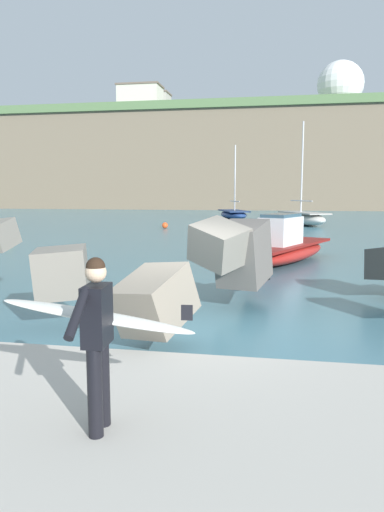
{
  "coord_description": "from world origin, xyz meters",
  "views": [
    {
      "loc": [
        1.55,
        -8.56,
        2.64
      ],
      "look_at": [
        -0.09,
        0.5,
        1.4
      ],
      "focal_mm": 33.44,
      "sensor_mm": 36.0,
      "label": 1
    }
  ],
  "objects_px": {
    "radar_dome": "(340,87)",
    "station_building_east": "(122,115)",
    "station_building_central": "(140,101)",
    "mooring_buoy_middle": "(9,234)",
    "boat_near_centre": "(233,214)",
    "mooring_buoy_inner": "(165,225)",
    "station_building_west": "(154,108)",
    "surfer_with_board": "(97,328)",
    "boat_mid_right": "(303,218)",
    "boat_near_right": "(285,248)"
  },
  "relations": [
    {
      "from": "boat_near_centre",
      "to": "station_building_east",
      "type": "height_order",
      "value": "station_building_east"
    },
    {
      "from": "station_building_east",
      "to": "mooring_buoy_middle",
      "type": "bearing_deg",
      "value": -76.97
    },
    {
      "from": "station_building_west",
      "to": "mooring_buoy_middle",
      "type": "bearing_deg",
      "value": -82.47
    },
    {
      "from": "station_building_west",
      "to": "boat_near_right",
      "type": "bearing_deg",
      "value": -71.77
    },
    {
      "from": "boat_near_right",
      "to": "radar_dome",
      "type": "bearing_deg",
      "value": 82.29
    },
    {
      "from": "radar_dome",
      "to": "station_building_central",
      "type": "bearing_deg",
      "value": -156.68
    },
    {
      "from": "boat_near_centre",
      "to": "mooring_buoy_middle",
      "type": "height_order",
      "value": "boat_near_centre"
    },
    {
      "from": "boat_near_right",
      "to": "boat_mid_right",
      "type": "distance_m",
      "value": 20.73
    },
    {
      "from": "boat_near_centre",
      "to": "boat_near_right",
      "type": "bearing_deg",
      "value": -80.87
    },
    {
      "from": "station_building_east",
      "to": "mooring_buoy_inner",
      "type": "bearing_deg",
      "value": -68.97
    },
    {
      "from": "boat_near_right",
      "to": "station_building_east",
      "type": "height_order",
      "value": "station_building_east"
    },
    {
      "from": "mooring_buoy_middle",
      "to": "boat_mid_right",
      "type": "bearing_deg",
      "value": 38.47
    },
    {
      "from": "boat_near_right",
      "to": "radar_dome",
      "type": "xyz_separation_m",
      "value": [
        10.79,
        79.7,
        21.93
      ]
    },
    {
      "from": "mooring_buoy_middle",
      "to": "station_building_west",
      "type": "bearing_deg",
      "value": 97.53
    },
    {
      "from": "mooring_buoy_inner",
      "to": "station_building_west",
      "type": "xyz_separation_m",
      "value": [
        -16.03,
        58.47,
        18.39
      ]
    },
    {
      "from": "radar_dome",
      "to": "station_building_east",
      "type": "relative_size",
      "value": 2.0
    },
    {
      "from": "radar_dome",
      "to": "station_building_east",
      "type": "xyz_separation_m",
      "value": [
        -42.14,
        -4.34,
        -4.68
      ]
    },
    {
      "from": "boat_near_centre",
      "to": "boat_mid_right",
      "type": "bearing_deg",
      "value": -51.31
    },
    {
      "from": "radar_dome",
      "to": "station_building_central",
      "type": "xyz_separation_m",
      "value": [
        -35.15,
        -15.15,
        -4.15
      ]
    },
    {
      "from": "station_building_east",
      "to": "boat_near_right",
      "type": "bearing_deg",
      "value": -67.42
    },
    {
      "from": "surfer_with_board",
      "to": "station_building_west",
      "type": "distance_m",
      "value": 92.17
    },
    {
      "from": "boat_near_right",
      "to": "station_building_west",
      "type": "relative_size",
      "value": 1.06
    },
    {
      "from": "radar_dome",
      "to": "surfer_with_board",
      "type": "bearing_deg",
      "value": -97.82
    },
    {
      "from": "boat_mid_right",
      "to": "radar_dome",
      "type": "bearing_deg",
      "value": 81.24
    },
    {
      "from": "boat_near_centre",
      "to": "mooring_buoy_middle",
      "type": "xyz_separation_m",
      "value": [
        -10.95,
        -21.51,
        -0.26
      ]
    },
    {
      "from": "boat_near_right",
      "to": "radar_dome",
      "type": "distance_m",
      "value": 83.36
    },
    {
      "from": "boat_mid_right",
      "to": "boat_near_centre",
      "type": "bearing_deg",
      "value": 128.69
    },
    {
      "from": "boat_near_centre",
      "to": "boat_mid_right",
      "type": "distance_m",
      "value": 10.03
    },
    {
      "from": "boat_mid_right",
      "to": "mooring_buoy_inner",
      "type": "height_order",
      "value": "boat_mid_right"
    },
    {
      "from": "radar_dome",
      "to": "station_building_west",
      "type": "height_order",
      "value": "radar_dome"
    },
    {
      "from": "station_building_central",
      "to": "mooring_buoy_inner",
      "type": "bearing_deg",
      "value": -71.91
    },
    {
      "from": "surfer_with_board",
      "to": "radar_dome",
      "type": "xyz_separation_m",
      "value": [
        12.82,
        93.39,
        21.21
      ]
    },
    {
      "from": "boat_near_centre",
      "to": "station_building_west",
      "type": "bearing_deg",
      "value": 113.51
    },
    {
      "from": "mooring_buoy_middle",
      "to": "station_building_east",
      "type": "bearing_deg",
      "value": 103.03
    },
    {
      "from": "station_building_west",
      "to": "mooring_buoy_inner",
      "type": "bearing_deg",
      "value": -74.67
    },
    {
      "from": "boat_near_right",
      "to": "radar_dome",
      "type": "height_order",
      "value": "radar_dome"
    },
    {
      "from": "boat_near_centre",
      "to": "radar_dome",
      "type": "distance_m",
      "value": 57.82
    },
    {
      "from": "boat_near_right",
      "to": "mooring_buoy_middle",
      "type": "height_order",
      "value": "boat_near_right"
    },
    {
      "from": "boat_near_centre",
      "to": "mooring_buoy_inner",
      "type": "bearing_deg",
      "value": -106.3
    },
    {
      "from": "surfer_with_board",
      "to": "boat_near_centre",
      "type": "bearing_deg",
      "value": 93.46
    },
    {
      "from": "surfer_with_board",
      "to": "mooring_buoy_middle",
      "type": "bearing_deg",
      "value": 123.15
    },
    {
      "from": "boat_near_centre",
      "to": "radar_dome",
      "type": "xyz_separation_m",
      "value": [
        15.37,
        51.21,
        22.01
      ]
    },
    {
      "from": "boat_near_centre",
      "to": "boat_near_right",
      "type": "height_order",
      "value": "boat_near_centre"
    },
    {
      "from": "boat_near_right",
      "to": "mooring_buoy_inner",
      "type": "bearing_deg",
      "value": 118.24
    },
    {
      "from": "mooring_buoy_middle",
      "to": "station_building_central",
      "type": "distance_m",
      "value": 60.99
    },
    {
      "from": "boat_near_centre",
      "to": "boat_near_right",
      "type": "xyz_separation_m",
      "value": [
        4.58,
        -28.49,
        0.08
      ]
    },
    {
      "from": "boat_mid_right",
      "to": "station_building_west",
      "type": "bearing_deg",
      "value": 116.04
    },
    {
      "from": "station_building_central",
      "to": "mooring_buoy_middle",
      "type": "bearing_deg",
      "value": -81.28
    },
    {
      "from": "surfer_with_board",
      "to": "station_building_east",
      "type": "height_order",
      "value": "station_building_east"
    },
    {
      "from": "boat_near_right",
      "to": "station_building_central",
      "type": "distance_m",
      "value": 71.25
    }
  ]
}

